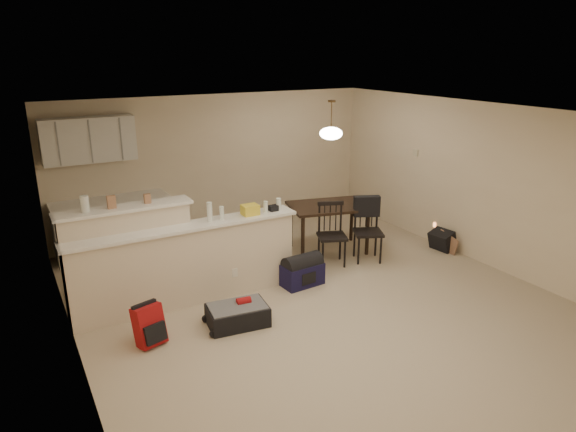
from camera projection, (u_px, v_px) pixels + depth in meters
room at (322, 215)px, 6.49m from camera, size 7.00×7.02×2.50m
breakfast_bar at (167, 262)px, 6.67m from camera, size 3.08×0.58×1.39m
upper_cabinets at (88, 140)px, 8.00m from camera, size 1.40×0.34×0.70m
kitchen_counter at (113, 228)px, 8.44m from camera, size 1.80×0.60×0.90m
thermostat at (416, 153)px, 9.09m from camera, size 0.02×0.12×0.12m
jar at (85, 204)px, 6.10m from camera, size 0.10×0.10×0.20m
cereal_box at (111, 202)px, 6.25m from camera, size 0.10×0.07×0.16m
small_box at (147, 199)px, 6.46m from camera, size 0.08×0.06×0.12m
bottle_a at (210, 212)px, 6.70m from camera, size 0.07×0.07×0.26m
bottle_b at (222, 213)px, 6.79m from camera, size 0.06×0.06×0.18m
bag_lump at (250, 210)px, 6.99m from camera, size 0.22×0.18×0.14m
pouch at (273, 208)px, 7.17m from camera, size 0.12×0.10×0.08m
extra_item_x at (279, 204)px, 7.19m from camera, size 0.07×0.07×0.17m
extra_item_y at (266, 207)px, 7.10m from camera, size 0.06×0.06×0.16m
dining_table at (329, 211)px, 8.48m from camera, size 1.45×1.14×0.80m
pendant_lamp at (331, 133)px, 8.08m from camera, size 0.36×0.36×0.62m
dining_chair_near at (332, 235)px, 7.99m from camera, size 0.55×0.54×0.98m
dining_chair_far at (368, 231)px, 8.14m from camera, size 0.57×0.56×1.00m
suitcase at (238, 315)px, 6.32m from camera, size 0.78×0.56×0.24m
red_backpack at (149, 325)px, 5.87m from camera, size 0.36×0.27×0.47m
navy_duffel at (302, 274)px, 7.37m from camera, size 0.61×0.36×0.32m
black_daypack at (442, 241)px, 8.67m from camera, size 0.31×0.40×0.33m
cardboard_sheet at (447, 243)px, 8.57m from camera, size 0.03×0.41×0.31m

